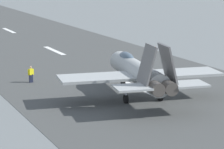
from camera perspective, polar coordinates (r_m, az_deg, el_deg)
name	(u,v)px	position (r m, az deg, el deg)	size (l,w,h in m)	color
ground_plane	(136,87)	(52.85, 2.60, -1.34)	(400.00, 400.00, 0.00)	slate
runway_strip	(136,87)	(52.83, 2.61, -1.34)	(240.00, 26.00, 0.02)	#424443
fighter_jet	(137,71)	(48.23, 2.73, 0.35)	(16.82, 15.02, 5.64)	#9FA4A2
crew_person	(31,74)	(55.20, -8.70, 0.01)	(0.38, 0.68, 1.72)	#1E2338
marker_cone_far	(156,48)	(75.71, 4.73, 2.83)	(0.44, 0.44, 0.55)	orange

